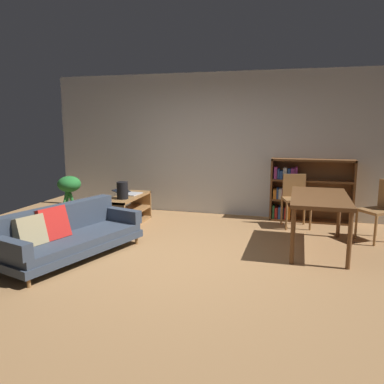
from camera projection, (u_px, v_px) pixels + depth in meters
name	position (u px, v px, depth m)	size (l,w,h in m)	color
ground_plane	(177.00, 259.00, 5.07)	(8.16, 8.16, 0.00)	#A87A4C
back_wall_panel	(220.00, 145.00, 7.39)	(6.80, 0.10, 2.70)	silver
fabric_couch	(67.00, 234.00, 5.07)	(1.27, 2.09, 0.71)	olive
media_console	(128.00, 210.00, 6.74)	(0.41, 1.16, 0.51)	olive
open_laptop	(128.00, 193.00, 6.85)	(0.48, 0.36, 0.08)	silver
desk_speaker	(122.00, 190.00, 6.41)	(0.19, 0.19, 0.29)	black
potted_floor_plant	(70.00, 193.00, 6.80)	(0.40, 0.42, 0.84)	#9E9389
dining_table	(320.00, 201.00, 5.34)	(0.77, 1.49, 0.77)	brown
dining_chair_near	(295.00, 196.00, 6.58)	(0.52, 0.50, 0.90)	olive
dining_chair_far	(381.00, 207.00, 5.78)	(0.60, 0.59, 0.92)	olive
bookshelf	(305.00, 191.00, 6.94)	(1.44, 0.28, 1.13)	brown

